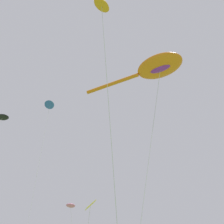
{
  "coord_description": "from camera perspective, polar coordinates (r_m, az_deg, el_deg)",
  "views": [
    {
      "loc": [
        -8.51,
        2.51,
        1.43
      ],
      "look_at": [
        -1.37,
        9.77,
        11.41
      ],
      "focal_mm": 39.05,
      "sensor_mm": 36.0,
      "label": 1
    }
  ],
  "objects": [
    {
      "name": "small_kite_streamer_purple",
      "position": [
        11.82,
        -2.37,
        22.81
      ],
      "size": [
        4.5,
        3.06,
        12.68
      ],
      "rotation": [
        0.0,
        0.0,
        3.13
      ],
      "color": "orange",
      "rests_on": "ground"
    },
    {
      "name": "small_kite_triangle_green",
      "position": [
        33.23,
        -9.64,
        -21.0
      ],
      "size": [
        5.33,
        2.34,
        14.71
      ],
      "rotation": [
        0.0,
        0.0,
        2.66
      ],
      "color": "pink",
      "rests_on": "ground"
    },
    {
      "name": "small_kite_diamond_red",
      "position": [
        18.88,
        -5.19,
        -21.9
      ],
      "size": [
        1.59,
        2.77,
        9.34
      ],
      "rotation": [
        0.0,
        0.0,
        2.43
      ],
      "color": "yellow",
      "rests_on": "ground"
    },
    {
      "name": "big_show_kite",
      "position": [
        20.51,
        10.45,
        10.23
      ],
      "size": [
        4.32,
        8.4,
        18.39
      ],
      "rotation": [
        0.0,
        0.0,
        -1.2
      ],
      "color": "orange",
      "rests_on": "ground"
    },
    {
      "name": "small_kite_tiny_distant",
      "position": [
        24.48,
        -24.36,
        -1.35
      ],
      "size": [
        1.36,
        2.44,
        16.98
      ],
      "rotation": [
        0.0,
        0.0,
        2.39
      ],
      "color": "black",
      "rests_on": "ground"
    },
    {
      "name": "small_kite_bird_shape",
      "position": [
        28.72,
        -14.25,
        1.99
      ],
      "size": [
        2.05,
        1.71,
        22.31
      ],
      "rotation": [
        0.0,
        0.0,
        2.32
      ],
      "color": "blue",
      "rests_on": "ground"
    }
  ]
}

